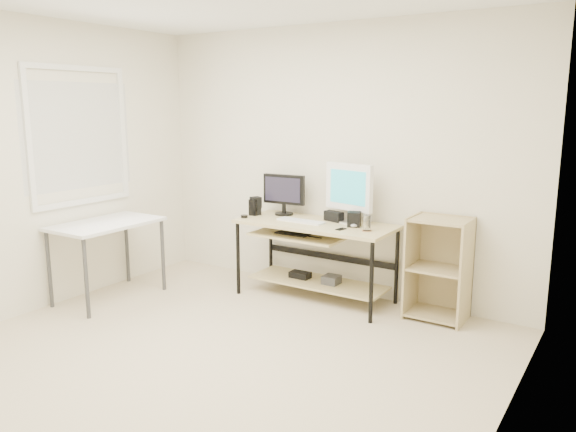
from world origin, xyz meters
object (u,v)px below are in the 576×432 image
(audio_controller, at_px, (253,207))
(side_table, at_px, (107,230))
(shelf_unit, at_px, (440,267))
(white_imac, at_px, (349,189))
(desk, at_px, (313,244))
(black_monitor, at_px, (284,192))

(audio_controller, bearing_deg, side_table, -138.63)
(shelf_unit, bearing_deg, side_table, -156.67)
(shelf_unit, height_order, audio_controller, audio_controller)
(white_imac, distance_m, audio_controller, 1.01)
(side_table, height_order, shelf_unit, shelf_unit)
(desk, distance_m, side_table, 1.97)
(side_table, distance_m, black_monitor, 1.75)
(side_table, relative_size, black_monitor, 2.24)
(side_table, bearing_deg, shelf_unit, 23.33)
(side_table, bearing_deg, audio_controller, 46.08)
(desk, height_order, black_monitor, black_monitor)
(audio_controller, bearing_deg, black_monitor, 35.04)
(side_table, bearing_deg, desk, 32.65)
(desk, relative_size, shelf_unit, 1.67)
(black_monitor, bearing_deg, side_table, -139.91)
(side_table, distance_m, audio_controller, 1.42)
(side_table, relative_size, shelf_unit, 1.11)
(desk, relative_size, white_imac, 2.69)
(desk, bearing_deg, white_imac, 29.13)
(white_imac, bearing_deg, desk, -137.59)
(white_imac, bearing_deg, audio_controller, -154.93)
(side_table, height_order, audio_controller, audio_controller)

